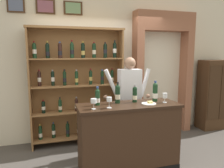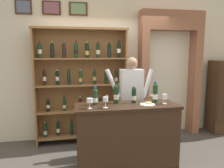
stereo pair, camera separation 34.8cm
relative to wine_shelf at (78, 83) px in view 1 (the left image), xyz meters
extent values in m
cube|color=beige|center=(0.49, 0.30, 0.48)|extent=(12.00, 0.16, 3.36)
cube|color=#422B19|center=(-1.05, 0.21, 1.44)|extent=(0.30, 0.02, 0.27)
cube|color=slate|center=(-1.05, 0.19, 1.44)|extent=(0.24, 0.01, 0.21)
cube|color=#422B19|center=(-0.54, 0.21, 1.44)|extent=(0.35, 0.02, 0.26)
cube|color=#844D60|center=(-0.54, 0.19, 1.44)|extent=(0.28, 0.01, 0.21)
cube|color=#422B19|center=(-0.03, 0.21, 1.44)|extent=(0.36, 0.02, 0.25)
cube|color=gray|center=(-0.03, 0.19, 1.44)|extent=(0.29, 0.01, 0.20)
cube|color=olive|center=(-0.87, -0.04, -0.07)|extent=(0.03, 0.31, 2.25)
cube|color=olive|center=(0.87, -0.04, -0.07)|extent=(0.03, 0.31, 2.25)
cube|color=olive|center=(0.00, 0.11, -0.07)|extent=(1.76, 0.02, 2.25)
cube|color=olive|center=(0.00, -0.04, -1.06)|extent=(1.70, 0.30, 0.03)
cylinder|color=#19381E|center=(-0.73, -0.03, -0.93)|extent=(0.07, 0.07, 0.24)
sphere|color=#19381E|center=(-0.73, -0.03, -0.80)|extent=(0.07, 0.07, 0.07)
cylinder|color=#19381E|center=(-0.73, -0.03, -0.78)|extent=(0.03, 0.03, 0.06)
cylinder|color=#B79338|center=(-0.73, -0.03, -0.76)|extent=(0.03, 0.03, 0.03)
cylinder|color=silver|center=(-0.73, -0.03, -0.96)|extent=(0.07, 0.07, 0.08)
cylinder|color=black|center=(-0.48, -0.01, -0.93)|extent=(0.07, 0.07, 0.24)
sphere|color=black|center=(-0.48, -0.01, -0.80)|extent=(0.07, 0.07, 0.07)
cylinder|color=black|center=(-0.48, -0.01, -0.77)|extent=(0.03, 0.03, 0.07)
cylinder|color=navy|center=(-0.48, -0.01, -0.75)|extent=(0.03, 0.03, 0.03)
cylinder|color=silver|center=(-0.48, -0.01, -0.94)|extent=(0.07, 0.07, 0.08)
cylinder|color=black|center=(-0.22, -0.04, -0.93)|extent=(0.07, 0.07, 0.23)
sphere|color=black|center=(-0.22, -0.04, -0.81)|extent=(0.07, 0.07, 0.07)
cylinder|color=black|center=(-0.22, -0.04, -0.78)|extent=(0.03, 0.03, 0.08)
cylinder|color=black|center=(-0.22, -0.04, -0.75)|extent=(0.03, 0.03, 0.03)
cylinder|color=black|center=(-0.22, -0.04, -0.94)|extent=(0.07, 0.07, 0.07)
cylinder|color=black|center=(0.00, -0.03, -0.92)|extent=(0.07, 0.07, 0.24)
sphere|color=black|center=(0.00, -0.03, -0.79)|extent=(0.07, 0.07, 0.07)
cylinder|color=black|center=(0.00, -0.03, -0.77)|extent=(0.03, 0.03, 0.06)
cylinder|color=navy|center=(0.00, -0.03, -0.75)|extent=(0.03, 0.03, 0.03)
cylinder|color=silver|center=(0.00, -0.03, -0.96)|extent=(0.07, 0.07, 0.08)
cylinder|color=black|center=(0.26, -0.02, -0.93)|extent=(0.07, 0.07, 0.24)
sphere|color=black|center=(0.26, -0.02, -0.80)|extent=(0.07, 0.07, 0.07)
cylinder|color=black|center=(0.26, -0.02, -0.77)|extent=(0.03, 0.03, 0.07)
cylinder|color=#99999E|center=(0.26, -0.02, -0.74)|extent=(0.03, 0.03, 0.03)
cylinder|color=black|center=(0.26, -0.02, -0.94)|extent=(0.07, 0.07, 0.08)
cylinder|color=black|center=(0.50, -0.02, -0.92)|extent=(0.07, 0.07, 0.25)
sphere|color=black|center=(0.50, -0.02, -0.79)|extent=(0.07, 0.07, 0.07)
cylinder|color=black|center=(0.50, -0.02, -0.76)|extent=(0.03, 0.03, 0.08)
cylinder|color=maroon|center=(0.50, -0.02, -0.73)|extent=(0.03, 0.03, 0.03)
cylinder|color=beige|center=(0.50, -0.02, -0.92)|extent=(0.07, 0.07, 0.08)
cylinder|color=black|center=(0.71, -0.02, -0.93)|extent=(0.07, 0.07, 0.24)
sphere|color=black|center=(0.71, -0.02, -0.80)|extent=(0.07, 0.07, 0.07)
cylinder|color=black|center=(0.71, -0.02, -0.78)|extent=(0.03, 0.03, 0.06)
cylinder|color=navy|center=(0.71, -0.02, -0.75)|extent=(0.03, 0.03, 0.03)
cylinder|color=silver|center=(0.71, -0.02, -0.94)|extent=(0.07, 0.07, 0.08)
cube|color=olive|center=(0.00, -0.04, -0.55)|extent=(1.70, 0.30, 0.02)
cylinder|color=black|center=(-0.65, -0.03, -0.44)|extent=(0.07, 0.07, 0.19)
sphere|color=black|center=(-0.65, -0.03, -0.34)|extent=(0.07, 0.07, 0.07)
cylinder|color=black|center=(-0.65, -0.03, -0.31)|extent=(0.03, 0.03, 0.06)
cylinder|color=maroon|center=(-0.65, -0.03, -0.29)|extent=(0.03, 0.03, 0.03)
cylinder|color=silver|center=(-0.65, -0.03, -0.44)|extent=(0.07, 0.07, 0.06)
cylinder|color=#19381E|center=(-0.34, -0.04, -0.43)|extent=(0.07, 0.07, 0.20)
sphere|color=#19381E|center=(-0.34, -0.04, -0.32)|extent=(0.07, 0.07, 0.07)
cylinder|color=#19381E|center=(-0.34, -0.04, -0.29)|extent=(0.03, 0.03, 0.08)
cylinder|color=black|center=(-0.34, -0.04, -0.26)|extent=(0.03, 0.03, 0.03)
cylinder|color=beige|center=(-0.34, -0.04, -0.45)|extent=(0.07, 0.07, 0.07)
cylinder|color=black|center=(-0.04, -0.07, -0.43)|extent=(0.07, 0.07, 0.20)
sphere|color=black|center=(-0.04, -0.07, -0.32)|extent=(0.07, 0.07, 0.07)
cylinder|color=black|center=(-0.04, -0.07, -0.29)|extent=(0.03, 0.03, 0.07)
cylinder|color=#99999E|center=(-0.04, -0.07, -0.26)|extent=(0.03, 0.03, 0.03)
cylinder|color=silver|center=(-0.04, -0.07, -0.44)|extent=(0.07, 0.07, 0.07)
cylinder|color=black|center=(0.36, -0.07, -0.43)|extent=(0.07, 0.07, 0.21)
sphere|color=black|center=(0.36, -0.07, -0.32)|extent=(0.07, 0.07, 0.07)
cylinder|color=black|center=(0.36, -0.07, -0.29)|extent=(0.03, 0.03, 0.07)
cylinder|color=#B79338|center=(0.36, -0.07, -0.26)|extent=(0.03, 0.03, 0.03)
cylinder|color=silver|center=(0.36, -0.07, -0.46)|extent=(0.07, 0.07, 0.07)
cylinder|color=black|center=(0.65, -0.01, -0.43)|extent=(0.07, 0.07, 0.20)
sphere|color=black|center=(0.65, -0.01, -0.33)|extent=(0.07, 0.07, 0.07)
cylinder|color=black|center=(0.65, -0.01, -0.30)|extent=(0.03, 0.03, 0.06)
cylinder|color=#B79338|center=(0.65, -0.01, -0.28)|extent=(0.03, 0.03, 0.03)
cylinder|color=tan|center=(0.65, -0.01, -0.45)|extent=(0.07, 0.07, 0.06)
cube|color=olive|center=(0.00, -0.04, -0.03)|extent=(1.70, 0.30, 0.02)
cylinder|color=black|center=(-0.70, -0.01, 0.10)|extent=(0.06, 0.06, 0.24)
sphere|color=black|center=(-0.70, -0.01, 0.22)|extent=(0.06, 0.06, 0.06)
cylinder|color=black|center=(-0.70, -0.01, 0.25)|extent=(0.03, 0.03, 0.06)
cylinder|color=maroon|center=(-0.70, -0.01, 0.27)|extent=(0.03, 0.03, 0.03)
cylinder|color=silver|center=(-0.70, -0.01, 0.10)|extent=(0.07, 0.07, 0.08)
cylinder|color=black|center=(-0.46, -0.03, 0.10)|extent=(0.06, 0.06, 0.24)
sphere|color=black|center=(-0.46, -0.03, 0.22)|extent=(0.06, 0.06, 0.06)
cylinder|color=black|center=(-0.46, -0.03, 0.25)|extent=(0.03, 0.03, 0.06)
cylinder|color=#99999E|center=(-0.46, -0.03, 0.26)|extent=(0.03, 0.03, 0.03)
cylinder|color=silver|center=(-0.46, -0.03, 0.10)|extent=(0.07, 0.07, 0.08)
cylinder|color=black|center=(-0.24, -0.04, 0.09)|extent=(0.06, 0.06, 0.23)
sphere|color=black|center=(-0.24, -0.04, 0.21)|extent=(0.06, 0.06, 0.06)
cylinder|color=black|center=(-0.24, -0.04, 0.24)|extent=(0.03, 0.03, 0.07)
cylinder|color=black|center=(-0.24, -0.04, 0.27)|extent=(0.03, 0.03, 0.03)
cylinder|color=black|center=(-0.24, -0.04, 0.08)|extent=(0.07, 0.07, 0.07)
cylinder|color=#19381E|center=(-0.02, -0.05, 0.09)|extent=(0.06, 0.06, 0.23)
sphere|color=#19381E|center=(-0.02, -0.05, 0.21)|extent=(0.06, 0.06, 0.06)
cylinder|color=#19381E|center=(-0.02, -0.05, 0.24)|extent=(0.03, 0.03, 0.06)
cylinder|color=#99999E|center=(-0.02, -0.05, 0.26)|extent=(0.03, 0.03, 0.03)
cylinder|color=tan|center=(-0.02, -0.05, 0.07)|extent=(0.07, 0.07, 0.07)
cylinder|color=black|center=(0.25, -0.07, 0.09)|extent=(0.06, 0.06, 0.23)
sphere|color=black|center=(0.25, -0.07, 0.21)|extent=(0.06, 0.06, 0.06)
cylinder|color=black|center=(0.25, -0.07, 0.25)|extent=(0.03, 0.03, 0.08)
cylinder|color=maroon|center=(0.25, -0.07, 0.27)|extent=(0.03, 0.03, 0.03)
cylinder|color=tan|center=(0.25, -0.07, 0.09)|extent=(0.07, 0.07, 0.07)
cylinder|color=black|center=(0.48, -0.07, 0.09)|extent=(0.06, 0.06, 0.22)
sphere|color=black|center=(0.48, -0.07, 0.21)|extent=(0.06, 0.06, 0.06)
cylinder|color=black|center=(0.48, -0.07, 0.23)|extent=(0.03, 0.03, 0.06)
cylinder|color=navy|center=(0.48, -0.07, 0.25)|extent=(0.03, 0.03, 0.03)
cylinder|color=black|center=(0.48, -0.07, 0.09)|extent=(0.07, 0.07, 0.07)
cylinder|color=black|center=(0.69, -0.02, 0.09)|extent=(0.06, 0.06, 0.23)
sphere|color=black|center=(0.69, -0.02, 0.21)|extent=(0.06, 0.06, 0.06)
cylinder|color=black|center=(0.69, -0.02, 0.24)|extent=(0.02, 0.02, 0.07)
cylinder|color=maroon|center=(0.69, -0.02, 0.27)|extent=(0.03, 0.03, 0.03)
cylinder|color=beige|center=(0.69, -0.02, 0.06)|extent=(0.07, 0.07, 0.07)
cube|color=olive|center=(0.00, -0.04, 0.48)|extent=(1.70, 0.30, 0.02)
cylinder|color=#19381E|center=(-0.76, -0.03, 0.60)|extent=(0.07, 0.07, 0.23)
sphere|color=#19381E|center=(-0.76, -0.03, 0.73)|extent=(0.07, 0.07, 0.07)
cylinder|color=#19381E|center=(-0.76, -0.03, 0.76)|extent=(0.03, 0.03, 0.07)
cylinder|color=maroon|center=(-0.76, -0.03, 0.78)|extent=(0.03, 0.03, 0.03)
cylinder|color=silver|center=(-0.76, -0.03, 0.61)|extent=(0.07, 0.07, 0.07)
cylinder|color=black|center=(-0.53, -0.03, 0.60)|extent=(0.07, 0.07, 0.23)
sphere|color=black|center=(-0.53, -0.03, 0.72)|extent=(0.07, 0.07, 0.07)
cylinder|color=black|center=(-0.53, -0.03, 0.76)|extent=(0.03, 0.03, 0.08)
cylinder|color=#B79338|center=(-0.53, -0.03, 0.78)|extent=(0.03, 0.03, 0.03)
cylinder|color=black|center=(-0.53, -0.03, 0.57)|extent=(0.07, 0.07, 0.07)
cylinder|color=black|center=(-0.31, -0.07, 0.61)|extent=(0.07, 0.07, 0.24)
sphere|color=black|center=(-0.31, -0.07, 0.73)|extent=(0.07, 0.07, 0.07)
cylinder|color=black|center=(-0.31, -0.07, 0.76)|extent=(0.03, 0.03, 0.06)
cylinder|color=navy|center=(-0.31, -0.07, 0.77)|extent=(0.03, 0.03, 0.03)
cylinder|color=black|center=(-0.31, -0.07, 0.58)|extent=(0.07, 0.07, 0.08)
cylinder|color=#19381E|center=(-0.09, -0.03, 0.61)|extent=(0.07, 0.07, 0.24)
sphere|color=#19381E|center=(-0.09, -0.03, 0.74)|extent=(0.07, 0.07, 0.07)
cylinder|color=#19381E|center=(-0.09, -0.03, 0.78)|extent=(0.03, 0.03, 0.08)
cylinder|color=maroon|center=(-0.09, -0.03, 0.81)|extent=(0.04, 0.04, 0.03)
cylinder|color=black|center=(-0.09, -0.03, 0.60)|extent=(0.07, 0.07, 0.08)
cylinder|color=black|center=(0.11, -0.03, 0.61)|extent=(0.07, 0.07, 0.25)
sphere|color=black|center=(0.11, -0.03, 0.74)|extent=(0.07, 0.07, 0.07)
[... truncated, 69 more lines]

